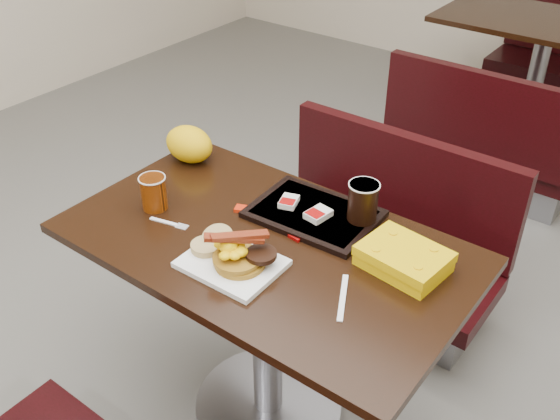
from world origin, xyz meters
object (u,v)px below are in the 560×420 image
Objects in this scene: coffee_cup_near at (154,193)px; pancake_stack at (240,260)px; knife at (343,297)px; hashbrown_sleeve_left at (289,202)px; bench_near_n at (375,235)px; paper_bag at (189,144)px; fork at (164,221)px; table_near at (267,332)px; tray at (314,214)px; hashbrown_sleeve_right at (318,214)px; table_far at (535,83)px; coffee_cup_far at (363,202)px; bench_far_s at (489,127)px; clamshell at (404,259)px; platter at (232,264)px.

pancake_stack is at bearing -10.03° from coffee_cup_near.
knife is 2.59× the size of hashbrown_sleeve_left.
paper_bag is at bearing -136.35° from bench_near_n.
coffee_cup_near is 0.85× the size of fork.
table_near is 8.61× the size of pancake_stack.
knife is 0.44m from hashbrown_sleeve_left.
tray is (0.35, 0.30, 0.01)m from fork.
fork is 0.47m from hashbrown_sleeve_right.
table_far is 2.78m from pancake_stack.
hashbrown_sleeve_right reaches higher than fork.
pancake_stack is 1.14× the size of coffee_cup_far.
fork is at bearing -134.50° from hashbrown_sleeve_right.
table_near is 0.44m from hashbrown_sleeve_left.
paper_bag is at bearing 157.12° from table_near.
coffee_cup_far is at bearing -83.84° from bench_far_s.
table_near is 0.57m from clamshell.
tray reaches higher than platter.
table_far is 6.57× the size of paper_bag.
coffee_cup_far reaches higher than pancake_stack.
tray is at bearing -85.31° from bench_near_n.
tray reaches higher than table_near.
knife is at bearing -53.09° from hashbrown_sleeve_left.
bench_near_n is 0.67m from hashbrown_sleeve_left.
knife reaches higher than bench_far_s.
paper_bag is at bearing -106.80° from bench_far_s.
bench_near_n is at bearing 91.71° from tray.
platter is at bearing -104.32° from knife.
fork is at bearing -27.84° from coffee_cup_near.
table_far is at bearing 77.96° from paper_bag.
table_near reaches higher than bench_far_s.
hashbrown_sleeve_left is (-0.07, 0.32, -0.00)m from pancake_stack.
fork is 1.70× the size of hashbrown_sleeve_right.
table_near is at bearing -154.69° from clamshell.
fork is 1.06× the size of coffee_cup_far.
tray is 3.12× the size of coffee_cup_far.
fork is (0.08, -0.04, -0.05)m from coffee_cup_near.
hashbrown_sleeve_left is (-0.04, 0.32, 0.02)m from platter.
clamshell is at bearing -56.35° from bench_near_n.
clamshell reaches higher than table_near.
knife is 0.35m from hashbrown_sleeve_right.
bench_near_n is 0.95m from pancake_stack.
coffee_cup_far reaches higher than coffee_cup_near.
hashbrown_sleeve_right is 0.42× the size of paper_bag.
pancake_stack is (0.03, -0.85, 0.42)m from bench_near_n.
clamshell is at bearing -5.47° from paper_bag.
hashbrown_sleeve_left is 0.24m from coffee_cup_far.
knife is at bearing 13.63° from pancake_stack.
coffee_cup_far reaches higher than platter.
tray is 0.04m from hashbrown_sleeve_right.
pancake_stack is at bearing -111.51° from coffee_cup_far.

